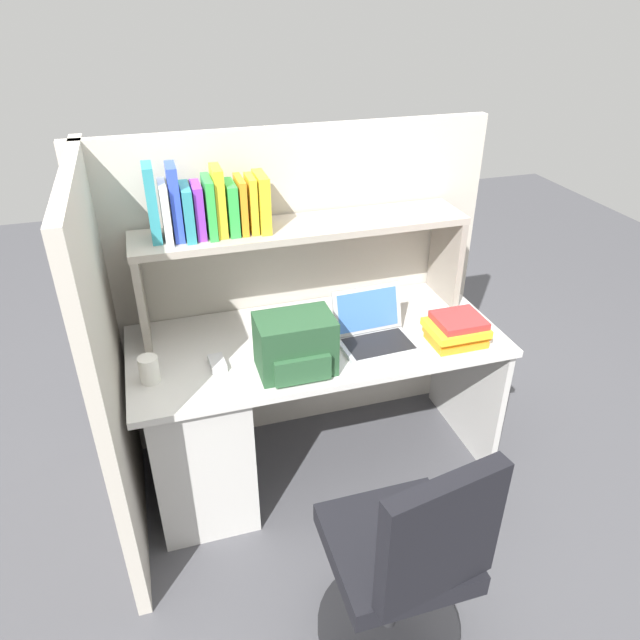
% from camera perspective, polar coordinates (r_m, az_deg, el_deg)
% --- Properties ---
extents(ground_plane, '(8.00, 8.00, 0.00)m').
position_cam_1_polar(ground_plane, '(3.00, -0.29, -13.70)').
color(ground_plane, '#4C4C51').
extents(desk, '(1.60, 0.70, 0.73)m').
position_cam_1_polar(desk, '(2.67, -8.43, -9.00)').
color(desk, silver).
rests_on(desk, ground_plane).
extents(cubicle_partition_rear, '(1.84, 0.05, 1.55)m').
position_cam_1_polar(cubicle_partition_rear, '(2.84, -2.52, 2.88)').
color(cubicle_partition_rear, '#BCB5A8').
rests_on(cubicle_partition_rear, ground_plane).
extents(cubicle_partition_left, '(0.05, 1.06, 1.55)m').
position_cam_1_polar(cubicle_partition_left, '(2.42, -19.74, -4.49)').
color(cubicle_partition_left, '#BCB5A8').
rests_on(cubicle_partition_left, ground_plane).
extents(overhead_hutch, '(1.44, 0.28, 0.45)m').
position_cam_1_polar(overhead_hutch, '(2.55, -1.64, 7.22)').
color(overhead_hutch, gray).
rests_on(overhead_hutch, desk).
extents(reference_books_on_shelf, '(0.47, 0.18, 0.30)m').
position_cam_1_polar(reference_books_on_shelf, '(2.41, -10.89, 10.84)').
color(reference_books_on_shelf, teal).
rests_on(reference_books_on_shelf, overhead_hutch).
extents(laptop, '(0.32, 0.28, 0.22)m').
position_cam_1_polar(laptop, '(2.51, 5.23, -1.13)').
color(laptop, '#B7BABF').
rests_on(laptop, desk).
extents(backpack, '(0.30, 0.23, 0.23)m').
position_cam_1_polar(backpack, '(2.29, -2.38, -2.48)').
color(backpack, '#264C2D').
rests_on(backpack, desk).
extents(computer_mouse, '(0.07, 0.11, 0.03)m').
position_cam_1_polar(computer_mouse, '(2.39, -9.94, -4.16)').
color(computer_mouse, silver).
rests_on(computer_mouse, desk).
extents(paper_cup, '(0.08, 0.08, 0.11)m').
position_cam_1_polar(paper_cup, '(2.35, -16.25, -4.63)').
color(paper_cup, white).
rests_on(paper_cup, desk).
extents(desk_book_stack, '(0.25, 0.20, 0.12)m').
position_cam_1_polar(desk_book_stack, '(2.56, 13.14, -0.95)').
color(desk_book_stack, orange).
rests_on(desk_book_stack, desk).
extents(office_chair, '(0.52, 0.52, 0.93)m').
position_cam_1_polar(office_chair, '(2.12, 8.14, -22.96)').
color(office_chair, black).
rests_on(office_chair, ground_plane).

